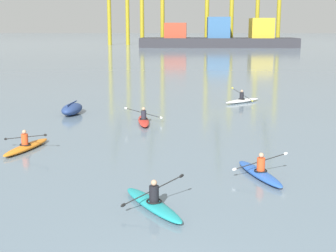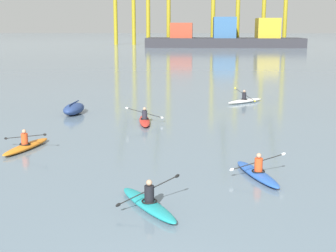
{
  "view_description": "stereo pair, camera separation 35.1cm",
  "coord_description": "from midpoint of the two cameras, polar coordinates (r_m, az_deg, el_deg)",
  "views": [
    {
      "loc": [
        0.39,
        -7.72,
        5.5
      ],
      "look_at": [
        -0.68,
        15.77,
        0.6
      ],
      "focal_mm": 51.2,
      "sensor_mm": 36.0,
      "label": 1
    },
    {
      "loc": [
        0.74,
        -7.7,
        5.5
      ],
      "look_at": [
        -0.68,
        15.77,
        0.6
      ],
      "focal_mm": 51.2,
      "sensor_mm": 36.0,
      "label": 2
    }
  ],
  "objects": [
    {
      "name": "kayak_red",
      "position": [
        27.76,
        -2.44,
        0.7
      ],
      "size": [
        2.2,
        3.45,
        0.98
      ],
      "color": "red",
      "rests_on": "ground"
    },
    {
      "name": "kayak_orange",
      "position": [
        22.71,
        -16.11,
        -2.27
      ],
      "size": [
        2.21,
        3.44,
        0.95
      ],
      "color": "orange",
      "rests_on": "ground"
    },
    {
      "name": "kayak_white",
      "position": [
        35.7,
        9.42,
        3.03
      ],
      "size": [
        2.96,
        2.69,
        1.05
      ],
      "color": "silver",
      "rests_on": "ground"
    },
    {
      "name": "capsized_dinghy",
      "position": [
        31.09,
        -10.83,
        2.03
      ],
      "size": [
        1.28,
        2.67,
        0.76
      ],
      "color": "navy",
      "rests_on": "ground"
    },
    {
      "name": "kayak_teal",
      "position": [
        14.91,
        -1.71,
        -9.17
      ],
      "size": [
        2.33,
        3.19,
        0.98
      ],
      "color": "teal",
      "rests_on": "ground"
    },
    {
      "name": "kayak_blue",
      "position": [
        18.18,
        11.11,
        -5.49
      ],
      "size": [
        2.15,
        3.42,
        0.95
      ],
      "color": "#2856B2",
      "rests_on": "ground"
    },
    {
      "name": "container_barge",
      "position": [
        132.32,
        6.93,
        10.43
      ],
      "size": [
        41.92,
        11.66,
        7.98
      ],
      "color": "#28282D",
      "rests_on": "ground"
    }
  ]
}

